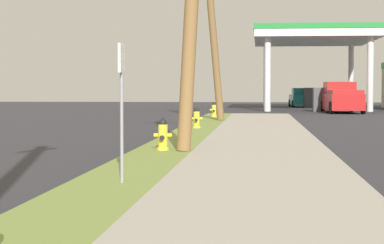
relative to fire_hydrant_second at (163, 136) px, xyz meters
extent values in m
cylinder|color=yellow|center=(0.00, 0.01, -0.30)|extent=(0.29, 0.29, 0.06)
cylinder|color=yellow|center=(0.00, 0.01, -0.03)|extent=(0.22, 0.22, 0.60)
sphere|color=black|center=(0.00, 0.01, 0.31)|extent=(0.19, 0.19, 0.19)
cylinder|color=black|center=(0.00, 0.01, 0.39)|extent=(0.06, 0.06, 0.05)
cylinder|color=yellow|center=(-0.16, 0.01, 0.02)|extent=(0.10, 0.09, 0.09)
cylinder|color=yellow|center=(0.16, 0.01, 0.02)|extent=(0.10, 0.09, 0.09)
cylinder|color=black|center=(0.00, -0.16, -0.03)|extent=(0.11, 0.12, 0.11)
cylinder|color=yellow|center=(-0.03, 9.46, -0.30)|extent=(0.29, 0.29, 0.06)
cylinder|color=yellow|center=(-0.03, 9.46, -0.03)|extent=(0.22, 0.22, 0.60)
sphere|color=black|center=(-0.03, 9.46, 0.31)|extent=(0.19, 0.19, 0.19)
cylinder|color=black|center=(-0.03, 9.46, 0.39)|extent=(0.06, 0.06, 0.05)
cylinder|color=yellow|center=(-0.19, 9.46, 0.02)|extent=(0.10, 0.09, 0.09)
cylinder|color=yellow|center=(0.13, 9.46, 0.02)|extent=(0.10, 0.09, 0.09)
cylinder|color=black|center=(-0.03, 9.29, -0.03)|extent=(0.11, 0.12, 0.11)
cylinder|color=yellow|center=(-0.05, 19.97, -0.30)|extent=(0.29, 0.29, 0.06)
cylinder|color=yellow|center=(-0.05, 19.97, -0.03)|extent=(0.22, 0.22, 0.60)
sphere|color=black|center=(-0.05, 19.97, 0.31)|extent=(0.19, 0.19, 0.19)
cylinder|color=black|center=(-0.05, 19.97, 0.39)|extent=(0.06, 0.06, 0.05)
cylinder|color=yellow|center=(-0.21, 19.97, 0.02)|extent=(0.10, 0.09, 0.09)
cylinder|color=yellow|center=(0.11, 19.97, 0.02)|extent=(0.10, 0.09, 0.09)
cylinder|color=black|center=(-0.05, 19.80, -0.03)|extent=(0.11, 0.12, 0.11)
cylinder|color=brown|center=(0.09, 16.05, 4.28)|extent=(1.20, 0.52, 9.21)
cylinder|color=gray|center=(0.16, -5.90, 0.72)|extent=(0.05, 0.05, 2.10)
cube|color=white|center=(0.16, -5.90, 1.57)|extent=(0.04, 0.36, 0.44)
cylinder|color=silver|center=(2.77, 32.41, 2.05)|extent=(0.44, 0.44, 4.98)
cylinder|color=silver|center=(9.54, 32.41, 2.05)|extent=(0.44, 0.44, 4.98)
cylinder|color=silver|center=(2.77, 42.64, 2.05)|extent=(0.44, 0.44, 4.98)
cylinder|color=silver|center=(9.54, 42.64, 2.05)|extent=(0.44, 0.44, 4.98)
cube|color=white|center=(6.16, 37.53, 4.79)|extent=(8.57, 12.03, 0.50)
cube|color=#1E8433|center=(6.16, 37.53, 5.22)|extent=(8.67, 12.13, 0.36)
cube|color=#47474C|center=(6.16, 32.41, 0.35)|extent=(0.70, 1.10, 1.60)
cube|color=#47474C|center=(6.16, 42.64, 0.35)|extent=(0.70, 1.10, 1.60)
cube|color=#197075|center=(5.77, 44.53, 0.14)|extent=(1.98, 4.56, 0.85)
cube|color=#197075|center=(5.77, 44.30, 0.85)|extent=(1.67, 2.08, 0.56)
cylinder|color=black|center=(4.84, 46.20, -0.15)|extent=(0.24, 0.61, 0.60)
cylinder|color=black|center=(6.56, 46.26, -0.15)|extent=(0.24, 0.61, 0.60)
cylinder|color=black|center=(4.97, 42.80, -0.15)|extent=(0.24, 0.61, 0.60)
cylinder|color=black|center=(6.69, 42.86, -0.15)|extent=(0.24, 0.61, 0.60)
cube|color=red|center=(7.42, 29.93, 0.26)|extent=(2.23, 5.48, 1.00)
cube|color=red|center=(7.38, 30.90, 1.14)|extent=(1.93, 2.13, 0.76)
cube|color=red|center=(7.47, 28.74, 0.88)|extent=(2.01, 3.00, 0.24)
cylinder|color=black|center=(6.38, 32.04, -0.07)|extent=(0.25, 0.77, 0.76)
cylinder|color=black|center=(8.28, 32.12, -0.07)|extent=(0.25, 0.77, 0.76)
cylinder|color=black|center=(6.57, 27.74, -0.07)|extent=(0.25, 0.77, 0.76)
cylinder|color=black|center=(8.46, 27.82, -0.07)|extent=(0.25, 0.77, 0.76)
camera|label=1|loc=(2.24, -16.79, 1.12)|focal=68.17mm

